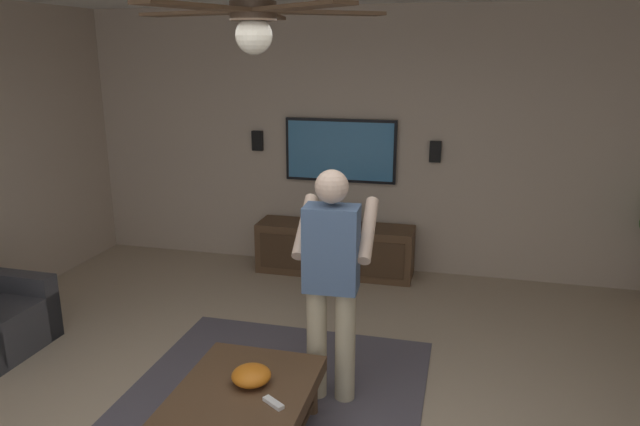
{
  "coord_description": "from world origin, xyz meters",
  "views": [
    {
      "loc": [
        -2.9,
        -0.95,
        2.36
      ],
      "look_at": [
        1.25,
        0.1,
        1.18
      ],
      "focal_mm": 32.86,
      "sensor_mm": 36.0,
      "label": 1
    }
  ],
  "objects_px": {
    "remote_white": "(273,403)",
    "wall_speaker_left": "(435,152)",
    "bowl": "(251,375)",
    "vase_round": "(349,217)",
    "tv": "(340,151)",
    "wall_speaker_right": "(258,141)",
    "ceiling_fan": "(255,18)",
    "person_standing": "(332,273)",
    "coffee_table": "(244,403)",
    "media_console": "(335,249)"
  },
  "relations": [
    {
      "from": "media_console",
      "to": "wall_speaker_left",
      "type": "bearing_deg",
      "value": 104.08
    },
    {
      "from": "coffee_table",
      "to": "bowl",
      "type": "bearing_deg",
      "value": -24.39
    },
    {
      "from": "media_console",
      "to": "vase_round",
      "type": "xyz_separation_m",
      "value": [
        -0.01,
        -0.15,
        0.39
      ]
    },
    {
      "from": "person_standing",
      "to": "ceiling_fan",
      "type": "xyz_separation_m",
      "value": [
        -1.1,
        0.09,
        1.57
      ]
    },
    {
      "from": "remote_white",
      "to": "wall_speaker_left",
      "type": "height_order",
      "value": "wall_speaker_left"
    },
    {
      "from": "tv",
      "to": "wall_speaker_right",
      "type": "bearing_deg",
      "value": -90.79
    },
    {
      "from": "vase_round",
      "to": "wall_speaker_right",
      "type": "distance_m",
      "value": 1.36
    },
    {
      "from": "coffee_table",
      "to": "tv",
      "type": "distance_m",
      "value": 3.4
    },
    {
      "from": "coffee_table",
      "to": "vase_round",
      "type": "distance_m",
      "value": 3.01
    },
    {
      "from": "coffee_table",
      "to": "wall_speaker_right",
      "type": "xyz_separation_m",
      "value": [
        3.25,
        1.07,
        1.1
      ]
    },
    {
      "from": "tv",
      "to": "vase_round",
      "type": "xyz_separation_m",
      "value": [
        -0.25,
        -0.15,
        -0.67
      ]
    },
    {
      "from": "tv",
      "to": "vase_round",
      "type": "height_order",
      "value": "tv"
    },
    {
      "from": "bowl",
      "to": "vase_round",
      "type": "distance_m",
      "value": 2.93
    },
    {
      "from": "bowl",
      "to": "remote_white",
      "type": "height_order",
      "value": "bowl"
    },
    {
      "from": "vase_round",
      "to": "wall_speaker_right",
      "type": "height_order",
      "value": "wall_speaker_right"
    },
    {
      "from": "bowl",
      "to": "ceiling_fan",
      "type": "relative_size",
      "value": 0.21
    },
    {
      "from": "media_console",
      "to": "wall_speaker_left",
      "type": "height_order",
      "value": "wall_speaker_left"
    },
    {
      "from": "coffee_table",
      "to": "media_console",
      "type": "bearing_deg",
      "value": 2.18
    },
    {
      "from": "ceiling_fan",
      "to": "bowl",
      "type": "bearing_deg",
      "value": 28.54
    },
    {
      "from": "tv",
      "to": "media_console",
      "type": "bearing_deg",
      "value": 0.0
    },
    {
      "from": "person_standing",
      "to": "vase_round",
      "type": "relative_size",
      "value": 7.45
    },
    {
      "from": "wall_speaker_left",
      "to": "vase_round",
      "type": "bearing_deg",
      "value": 107.29
    },
    {
      "from": "wall_speaker_left",
      "to": "ceiling_fan",
      "type": "relative_size",
      "value": 0.19
    },
    {
      "from": "wall_speaker_left",
      "to": "bowl",
      "type": "bearing_deg",
      "value": 164.77
    },
    {
      "from": "coffee_table",
      "to": "wall_speaker_left",
      "type": "height_order",
      "value": "wall_speaker_left"
    },
    {
      "from": "bowl",
      "to": "coffee_table",
      "type": "bearing_deg",
      "value": 155.61
    },
    {
      "from": "remote_white",
      "to": "vase_round",
      "type": "relative_size",
      "value": 0.68
    },
    {
      "from": "coffee_table",
      "to": "tv",
      "type": "xyz_separation_m",
      "value": [
        3.24,
        0.11,
        1.03
      ]
    },
    {
      "from": "remote_white",
      "to": "wall_speaker_left",
      "type": "relative_size",
      "value": 0.68
    },
    {
      "from": "coffee_table",
      "to": "person_standing",
      "type": "relative_size",
      "value": 0.61
    },
    {
      "from": "media_console",
      "to": "bowl",
      "type": "xyz_separation_m",
      "value": [
        -2.94,
        -0.14,
        0.18
      ]
    },
    {
      "from": "media_console",
      "to": "wall_speaker_right",
      "type": "bearing_deg",
      "value": -104.9
    },
    {
      "from": "bowl",
      "to": "vase_round",
      "type": "relative_size",
      "value": 1.11
    },
    {
      "from": "tv",
      "to": "ceiling_fan",
      "type": "relative_size",
      "value": 1.03
    },
    {
      "from": "bowl",
      "to": "wall_speaker_right",
      "type": "relative_size",
      "value": 1.11
    },
    {
      "from": "coffee_table",
      "to": "ceiling_fan",
      "type": "distance_m",
      "value": 2.27
    },
    {
      "from": "tv",
      "to": "remote_white",
      "type": "height_order",
      "value": "tv"
    },
    {
      "from": "tv",
      "to": "wall_speaker_right",
      "type": "xyz_separation_m",
      "value": [
        0.01,
        0.95,
        0.07
      ]
    },
    {
      "from": "wall_speaker_left",
      "to": "wall_speaker_right",
      "type": "bearing_deg",
      "value": 90.0
    },
    {
      "from": "vase_round",
      "to": "person_standing",
      "type": "bearing_deg",
      "value": -171.39
    },
    {
      "from": "media_console",
      "to": "tv",
      "type": "relative_size",
      "value": 1.39
    },
    {
      "from": "person_standing",
      "to": "media_console",
      "type": "bearing_deg",
      "value": 9.67
    },
    {
      "from": "person_standing",
      "to": "remote_white",
      "type": "distance_m",
      "value": 0.95
    },
    {
      "from": "coffee_table",
      "to": "wall_speaker_left",
      "type": "bearing_deg",
      "value": -15.42
    },
    {
      "from": "remote_white",
      "to": "wall_speaker_left",
      "type": "xyz_separation_m",
      "value": [
        3.37,
        -0.67,
        0.94
      ]
    },
    {
      "from": "vase_round",
      "to": "remote_white",
      "type": "bearing_deg",
      "value": -176.47
    },
    {
      "from": "tv",
      "to": "remote_white",
      "type": "relative_size",
      "value": 8.13
    },
    {
      "from": "remote_white",
      "to": "ceiling_fan",
      "type": "height_order",
      "value": "ceiling_fan"
    },
    {
      "from": "person_standing",
      "to": "wall_speaker_right",
      "type": "distance_m",
      "value": 3.01
    },
    {
      "from": "person_standing",
      "to": "ceiling_fan",
      "type": "distance_m",
      "value": 1.92
    }
  ]
}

